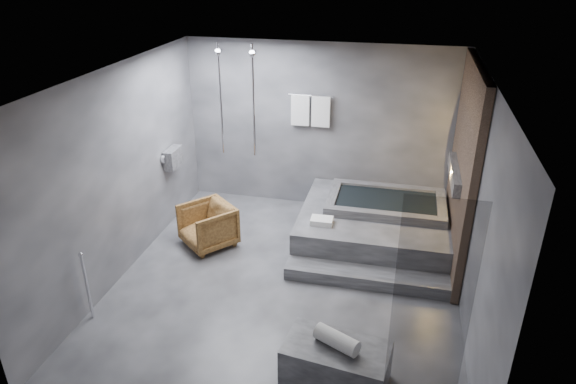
# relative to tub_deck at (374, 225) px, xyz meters

# --- Properties ---
(room) EXTENTS (5.00, 5.04, 2.82)m
(room) POSITION_rel_tub_deck_xyz_m (-0.65, -1.21, 1.48)
(room) COLOR #313134
(room) RESTS_ON ground
(tub_deck) EXTENTS (2.20, 2.00, 0.50)m
(tub_deck) POSITION_rel_tub_deck_xyz_m (0.00, 0.00, 0.00)
(tub_deck) COLOR #37373A
(tub_deck) RESTS_ON ground
(tub_step) EXTENTS (2.20, 0.36, 0.18)m
(tub_step) POSITION_rel_tub_deck_xyz_m (0.00, -1.18, -0.16)
(tub_step) COLOR #37373A
(tub_step) RESTS_ON ground
(concrete_bench) EXTENTS (1.13, 0.72, 0.48)m
(concrete_bench) POSITION_rel_tub_deck_xyz_m (-0.15, -3.01, -0.01)
(concrete_bench) COLOR #353537
(concrete_bench) RESTS_ON ground
(driftwood_chair) EXTENTS (1.00, 1.00, 0.66)m
(driftwood_chair) POSITION_rel_tub_deck_xyz_m (-2.43, -0.71, 0.08)
(driftwood_chair) COLOR #472B11
(driftwood_chair) RESTS_ON ground
(rolled_towel) EXTENTS (0.50, 0.36, 0.17)m
(rolled_towel) POSITION_rel_tub_deck_xyz_m (-0.16, -3.01, 0.31)
(rolled_towel) COLOR silver
(rolled_towel) RESTS_ON concrete_bench
(deck_towel) EXTENTS (0.32, 0.24, 0.08)m
(deck_towel) POSITION_rel_tub_deck_xyz_m (-0.72, -0.57, 0.29)
(deck_towel) COLOR white
(deck_towel) RESTS_ON tub_deck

